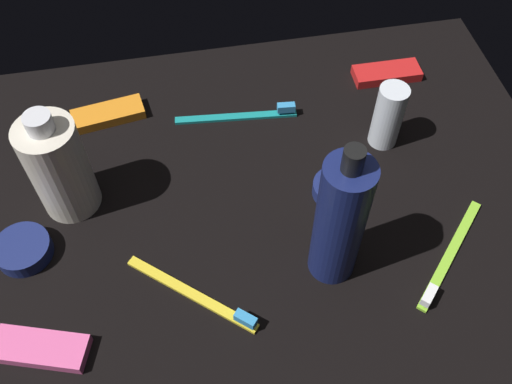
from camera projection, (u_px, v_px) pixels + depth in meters
The scene contains 12 objects.
ground_plane at pixel (256, 208), 75.54cm from camera, with size 84.00×64.00×1.20cm, color black.
lotion_bottle at pixel (340, 221), 62.07cm from camera, with size 5.63×5.63×21.69cm.
bodywash_bottle at pixel (59, 167), 69.61cm from camera, with size 7.32×7.32×16.21cm.
deodorant_stick at pixel (388, 116), 77.71cm from camera, with size 4.05×4.05×9.91cm, color silver.
toothbrush_yellow at pixel (199, 297), 66.70cm from camera, with size 14.44×12.63×2.10cm.
toothbrush_teal at pixel (243, 115), 83.82cm from camera, with size 18.03×2.91×2.10cm.
toothbrush_lime at pixel (448, 259), 69.67cm from camera, with size 13.32×13.82×2.10cm.
snack_bar_red at pixel (387, 73), 88.83cm from camera, with size 10.40×4.00×1.50cm, color red.
snack_bar_orange at pixel (108, 114), 83.69cm from camera, with size 10.40×4.00×1.50cm, color orange.
snack_bar_pink at pixel (41, 349), 62.87cm from camera, with size 10.40×4.00×1.50cm, color #E55999.
cream_tin_left at pixel (337, 191), 75.25cm from camera, with size 6.29×6.29×1.96cm, color navy.
cream_tin_right at pixel (23, 249), 69.93cm from camera, with size 6.91×6.91×2.07cm, color navy.
Camera 1 is at (7.86, 41.78, 61.88)cm, focal length 39.88 mm.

